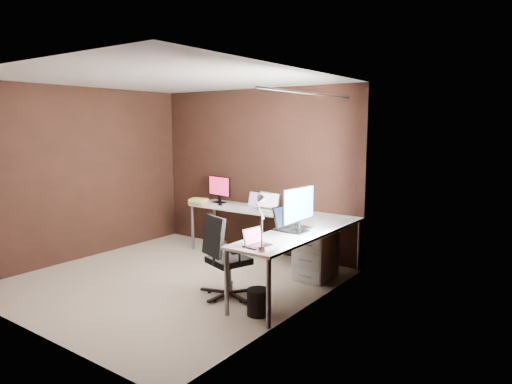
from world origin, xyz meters
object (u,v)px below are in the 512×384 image
(monitor_right, at_px, (299,207))
(office_chair, at_px, (226,273))
(drawer_pedestal, at_px, (316,255))
(monitor_left, at_px, (219,188))
(wastebasket, at_px, (258,302))
(desk_lamp, at_px, (260,216))
(laptop_silver, at_px, (266,206))
(laptop_black_small, at_px, (256,242))
(laptop_black_big, at_px, (290,224))
(laptop_white, at_px, (255,204))
(book_stack, at_px, (199,201))

(monitor_right, distance_m, office_chair, 1.12)
(drawer_pedestal, distance_m, monitor_left, 2.12)
(office_chair, height_order, wastebasket, office_chair)
(desk_lamp, xyz_separation_m, office_chair, (-0.67, 0.28, -0.79))
(laptop_silver, bearing_deg, laptop_black_small, -54.99)
(laptop_black_big, relative_size, wastebasket, 1.63)
(monitor_left, height_order, laptop_white, monitor_left)
(laptop_white, relative_size, laptop_silver, 0.85)
(monitor_left, distance_m, office_chair, 2.25)
(desk_lamp, bearing_deg, monitor_right, 97.93)
(drawer_pedestal, relative_size, laptop_black_small, 2.10)
(laptop_white, relative_size, wastebasket, 1.22)
(office_chair, bearing_deg, drawer_pedestal, 84.28)
(laptop_silver, xyz_separation_m, book_stack, (-1.15, -0.20, -0.01))
(laptop_black_small, height_order, wastebasket, laptop_black_small)
(book_stack, relative_size, desk_lamp, 0.53)
(monitor_left, height_order, laptop_black_big, monitor_left)
(monitor_right, height_order, laptop_black_big, monitor_right)
(laptop_silver, relative_size, book_stack, 1.37)
(laptop_black_small, bearing_deg, desk_lamp, -117.78)
(drawer_pedestal, height_order, monitor_left, monitor_left)
(drawer_pedestal, distance_m, laptop_black_big, 0.70)
(laptop_white, xyz_separation_m, laptop_black_big, (1.16, -0.91, 0.01))
(monitor_right, height_order, laptop_black_small, monitor_right)
(laptop_black_small, xyz_separation_m, book_stack, (-2.20, 1.51, -0.00))
(monitor_right, relative_size, wastebasket, 2.36)
(drawer_pedestal, bearing_deg, desk_lamp, -84.35)
(monitor_left, bearing_deg, book_stack, -115.94)
(wastebasket, bearing_deg, monitor_left, 138.58)
(laptop_silver, relative_size, laptop_black_small, 1.38)
(monitor_right, relative_size, desk_lamp, 1.18)
(office_chair, bearing_deg, laptop_black_small, -1.35)
(drawer_pedestal, bearing_deg, laptop_silver, 160.85)
(book_stack, bearing_deg, drawer_pedestal, -3.97)
(drawer_pedestal, distance_m, laptop_white, 1.40)
(book_stack, bearing_deg, laptop_black_small, -34.57)
(drawer_pedestal, xyz_separation_m, monitor_right, (0.08, -0.59, 0.73))
(drawer_pedestal, xyz_separation_m, book_stack, (-2.16, 0.15, 0.47))
(laptop_white, relative_size, laptop_black_small, 1.17)
(monitor_left, height_order, wastebasket, monitor_left)
(monitor_left, height_order, book_stack, monitor_left)
(desk_lamp, distance_m, wastebasket, 0.94)
(wastebasket, bearing_deg, laptop_black_big, 100.46)
(monitor_left, xyz_separation_m, office_chair, (1.44, -1.59, -0.69))
(laptop_silver, bearing_deg, monitor_left, 178.83)
(laptop_black_big, bearing_deg, laptop_silver, 53.38)
(book_stack, bearing_deg, laptop_silver, 9.95)
(drawer_pedestal, height_order, laptop_black_small, laptop_black_small)
(monitor_right, xyz_separation_m, laptop_white, (-1.33, 1.00, -0.25))
(monitor_right, relative_size, laptop_white, 1.92)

